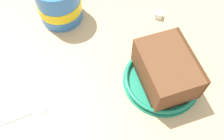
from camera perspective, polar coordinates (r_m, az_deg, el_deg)
name	(u,v)px	position (r cm, az deg, el deg)	size (l,w,h in cm)	color
ground_plane	(109,84)	(49.27, -0.72, -3.20)	(126.52, 126.52, 3.58)	tan
small_plate	(162,79)	(47.79, 11.20, -2.08)	(14.51, 14.51, 1.50)	#1E8C66
cake_slice	(166,70)	(44.97, 12.24, 0.05)	(9.37, 12.17, 6.68)	#472814
tea_mug	(58,1)	(54.85, -12.07, 14.99)	(9.29, 11.73, 8.88)	#3372BF
teaspoon	(26,115)	(47.00, -19.00, -9.56)	(13.96, 3.22, 0.80)	silver
sugar_cube	(159,15)	(56.99, 10.60, 12.19)	(1.50, 1.50, 1.50)	white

